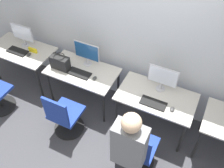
{
  "coord_description": "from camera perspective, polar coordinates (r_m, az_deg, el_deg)",
  "views": [
    {
      "loc": [
        1.08,
        -2.08,
        3.4
      ],
      "look_at": [
        0.0,
        0.13,
        0.86
      ],
      "focal_mm": 40.0,
      "sensor_mm": 36.0,
      "label": 1
    }
  ],
  "objects": [
    {
      "name": "desk_far_left",
      "position": [
        4.7,
        -19.87,
        6.72
      ],
      "size": [
        1.12,
        0.64,
        0.71
      ],
      "color": "#BCB7AD",
      "rests_on": "ground_plane"
    },
    {
      "name": "monitor_left",
      "position": [
        3.95,
        -5.79,
        7.13
      ],
      "size": [
        0.43,
        0.14,
        0.41
      ],
      "color": "#B2B2B7",
      "rests_on": "desk_left"
    },
    {
      "name": "desk_left",
      "position": [
        4.04,
        -6.72,
        2.24
      ],
      "size": [
        1.12,
        0.64,
        0.71
      ],
      "color": "#BCB7AD",
      "rests_on": "ground_plane"
    },
    {
      "name": "monitor_far_left",
      "position": [
        4.6,
        -19.8,
        10.69
      ],
      "size": [
        0.43,
        0.14,
        0.41
      ],
      "color": "#B2B2B7",
      "rests_on": "desk_far_left"
    },
    {
      "name": "mouse_far_left",
      "position": [
        4.46,
        -18.44,
        6.42
      ],
      "size": [
        0.06,
        0.09,
        0.03
      ],
      "color": "#333333",
      "rests_on": "desk_far_left"
    },
    {
      "name": "keyboard_right",
      "position": [
        3.53,
        9.4,
        -4.34
      ],
      "size": [
        0.37,
        0.17,
        0.02
      ],
      "color": "black",
      "rests_on": "desk_right"
    },
    {
      "name": "keyboard_far_left",
      "position": [
        4.61,
        -20.78,
        7.01
      ],
      "size": [
        0.37,
        0.17,
        0.02
      ],
      "color": "black",
      "rests_on": "desk_far_left"
    },
    {
      "name": "office_chair_left",
      "position": [
        3.86,
        -10.76,
        -7.45
      ],
      "size": [
        0.48,
        0.48,
        0.87
      ],
      "color": "black",
      "rests_on": "ground_plane"
    },
    {
      "name": "handbag",
      "position": [
        4.01,
        -11.79,
        4.86
      ],
      "size": [
        0.3,
        0.18,
        0.25
      ],
      "color": "black",
      "rests_on": "desk_left"
    },
    {
      "name": "monitor_right",
      "position": [
        3.58,
        11.5,
        1.46
      ],
      "size": [
        0.43,
        0.14,
        0.41
      ],
      "color": "#B2B2B7",
      "rests_on": "desk_right"
    },
    {
      "name": "person_right",
      "position": [
        2.91,
        3.75,
        -15.83
      ],
      "size": [
        0.36,
        0.2,
        1.56
      ],
      "color": "#232328",
      "rests_on": "ground_plane"
    },
    {
      "name": "wall_back",
      "position": [
        3.64,
        4.52,
        12.48
      ],
      "size": [
        12.0,
        0.05,
        2.8
      ],
      "color": "#B7BCC1",
      "rests_on": "ground_plane"
    },
    {
      "name": "keyboard_left",
      "position": [
        3.93,
        -7.47,
        2.43
      ],
      "size": [
        0.37,
        0.17,
        0.02
      ],
      "color": "black",
      "rests_on": "desk_left"
    },
    {
      "name": "placard_far_left",
      "position": [
        4.5,
        -17.64,
        7.38
      ],
      "size": [
        0.16,
        0.03,
        0.08
      ],
      "color": "yellow",
      "rests_on": "desk_far_left"
    },
    {
      "name": "office_chair_right",
      "position": [
        3.51,
        5.97,
        -14.94
      ],
      "size": [
        0.48,
        0.48,
        0.87
      ],
      "color": "black",
      "rests_on": "ground_plane"
    },
    {
      "name": "ground_plane",
      "position": [
        4.13,
        -0.79,
        -9.49
      ],
      "size": [
        20.0,
        20.0,
        0.0
      ],
      "primitive_type": "plane",
      "color": "#3D3D42"
    },
    {
      "name": "desk_right",
      "position": [
        3.7,
        10.02,
        -3.62
      ],
      "size": [
        1.12,
        0.64,
        0.71
      ],
      "color": "#BCB7AD",
      "rests_on": "ground_plane"
    },
    {
      "name": "mouse_right",
      "position": [
        3.5,
        13.61,
        -5.62
      ],
      "size": [
        0.06,
        0.09,
        0.03
      ],
      "color": "#333333",
      "rests_on": "desk_right"
    },
    {
      "name": "mouse_left",
      "position": [
        3.82,
        -4.0,
        1.35
      ],
      "size": [
        0.06,
        0.09,
        0.03
      ],
      "color": "#333333",
      "rests_on": "desk_left"
    }
  ]
}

